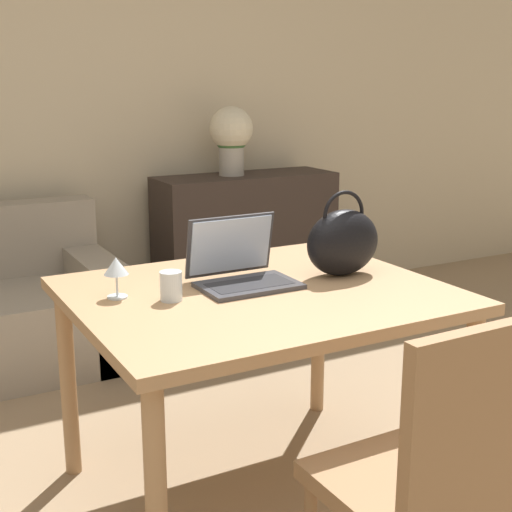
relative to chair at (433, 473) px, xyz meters
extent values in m
cube|color=beige|center=(-0.15, 3.09, 0.82)|extent=(10.00, 0.06, 2.70)
cube|color=#A87F56|center=(-0.01, 0.88, 0.23)|extent=(1.25, 1.04, 0.04)
cylinder|color=#A87F56|center=(-0.58, 0.42, -0.16)|extent=(0.06, 0.06, 0.74)
cylinder|color=#A87F56|center=(0.55, 0.42, -0.16)|extent=(0.06, 0.06, 0.74)
cylinder|color=#A87F56|center=(-0.58, 1.34, -0.16)|extent=(0.06, 0.06, 0.74)
cylinder|color=#A87F56|center=(0.55, 1.34, -0.16)|extent=(0.06, 0.06, 0.74)
cube|color=olive|center=(0.00, 0.08, -0.08)|extent=(0.45, 0.45, 0.05)
cube|color=olive|center=(0.00, -0.12, 0.18)|extent=(0.42, 0.05, 0.47)
cylinder|color=olive|center=(0.18, 0.27, -0.32)|extent=(0.04, 0.04, 0.43)
cube|color=gray|center=(-0.14, 2.53, -0.25)|extent=(0.20, 0.83, 0.56)
cube|color=#332823|center=(0.93, 2.76, -0.08)|extent=(1.15, 0.40, 0.90)
cube|color=#38383D|center=(-0.03, 0.91, 0.26)|extent=(0.34, 0.22, 0.02)
cube|color=black|center=(-0.03, 0.91, 0.26)|extent=(0.29, 0.14, 0.00)
cube|color=#38383D|center=(-0.03, 1.05, 0.37)|extent=(0.34, 0.05, 0.22)
cube|color=silver|center=(-0.03, 1.05, 0.37)|extent=(0.31, 0.05, 0.20)
cylinder|color=silver|center=(-0.32, 0.91, 0.30)|extent=(0.07, 0.07, 0.10)
cylinder|color=silver|center=(-0.47, 1.02, 0.25)|extent=(0.07, 0.07, 0.01)
cylinder|color=silver|center=(-0.47, 1.02, 0.29)|extent=(0.01, 0.01, 0.07)
cone|color=silver|center=(-0.47, 1.02, 0.36)|extent=(0.08, 0.08, 0.06)
ellipsoid|color=black|center=(0.35, 0.89, 0.37)|extent=(0.30, 0.16, 0.24)
torus|color=black|center=(0.35, 0.89, 0.47)|extent=(0.18, 0.01, 0.18)
cylinder|color=#9E998E|center=(0.84, 2.78, 0.46)|extent=(0.16, 0.16, 0.19)
sphere|color=#3D6B38|center=(0.84, 2.78, 0.60)|extent=(0.20, 0.20, 0.20)
sphere|color=beige|center=(0.84, 2.78, 0.66)|extent=(0.27, 0.27, 0.27)
camera|label=1|loc=(-1.15, -1.18, 0.95)|focal=50.00mm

